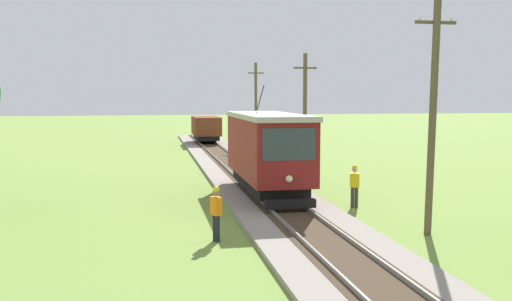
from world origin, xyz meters
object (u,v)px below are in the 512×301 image
at_px(utility_pole_mid, 305,112).
at_px(second_worker, 355,184).
at_px(red_tram, 267,149).
at_px(freight_car, 206,128).
at_px(utility_pole_near_tram, 433,113).
at_px(gravel_pile, 257,137).
at_px(track_worker, 216,211).
at_px(utility_pole_far, 256,105).

height_order(utility_pole_mid, second_worker, utility_pole_mid).
bearing_deg(red_tram, second_worker, -44.48).
distance_m(freight_car, utility_pole_near_tram, 36.16).
relative_size(freight_car, utility_pole_near_tram, 0.66).
xyz_separation_m(utility_pole_near_tram, gravel_pile, (1.04, 35.78, -3.44)).
bearing_deg(red_tram, track_worker, -113.74).
bearing_deg(utility_pole_far, red_tram, -99.47).
bearing_deg(utility_pole_far, utility_pole_near_tram, -90.00).
xyz_separation_m(utility_pole_near_tram, utility_pole_mid, (-0.00, 15.27, -0.41)).
bearing_deg(second_worker, gravel_pile, 21.37).
height_order(utility_pole_mid, track_worker, utility_pole_mid).
bearing_deg(gravel_pile, red_tram, -99.90).
distance_m(utility_pole_mid, second_worker, 10.79).
bearing_deg(utility_pole_mid, utility_pole_far, 90.00).
xyz_separation_m(red_tram, track_worker, (-3.20, -7.28, -1.21)).
height_order(red_tram, utility_pole_mid, utility_pole_mid).
distance_m(utility_pole_far, second_worker, 26.17).
distance_m(red_tram, second_worker, 4.44).
height_order(gravel_pile, track_worker, track_worker).
bearing_deg(utility_pole_mid, second_worker, -94.33).
relative_size(red_tram, gravel_pile, 2.90).
distance_m(freight_car, utility_pole_far, 6.71).
bearing_deg(utility_pole_far, second_worker, -91.74).
height_order(red_tram, freight_car, red_tram).
bearing_deg(utility_pole_near_tram, freight_car, 96.11).
xyz_separation_m(freight_car, gravel_pile, (4.88, -0.09, -0.95)).
relative_size(red_tram, second_worker, 4.79).
distance_m(red_tram, gravel_pile, 28.41).
relative_size(utility_pole_near_tram, utility_pole_mid, 1.12).
height_order(utility_pole_near_tram, utility_pole_far, utility_pole_near_tram).
height_order(utility_pole_near_tram, track_worker, utility_pole_near_tram).
bearing_deg(second_worker, utility_pole_near_tram, -145.99).
relative_size(freight_car, utility_pole_far, 0.70).
xyz_separation_m(utility_pole_near_tram, track_worker, (-7.04, 0.56, -3.07)).
distance_m(red_tram, track_worker, 8.05).
relative_size(utility_pole_far, track_worker, 4.17).
bearing_deg(freight_car, gravel_pile, -1.02).
height_order(utility_pole_far, second_worker, utility_pole_far).
distance_m(freight_car, track_worker, 35.46).
relative_size(utility_pole_near_tram, second_worker, 4.44).
height_order(utility_pole_far, gravel_pile, utility_pole_far).
xyz_separation_m(red_tram, utility_pole_far, (3.84, 23.01, 1.62)).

